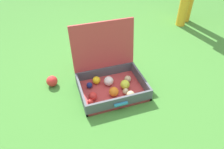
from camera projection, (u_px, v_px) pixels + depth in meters
ground_plane at (109, 88)px, 1.85m from camera, size 16.00×16.00×0.00m
open_suitcase at (110, 77)px, 1.78m from camera, size 0.56×0.51×0.54m
stray_ball_on_grass at (52, 81)px, 1.84m from camera, size 0.10×0.10×0.10m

